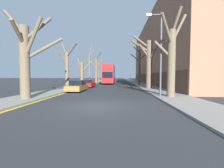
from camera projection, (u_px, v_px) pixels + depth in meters
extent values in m
plane|color=#2B2D30|center=(95.00, 106.00, 9.46)|extent=(300.00, 300.00, 0.00)
cube|color=gray|center=(100.00, 81.00, 59.65)|extent=(3.18, 120.00, 0.12)
cube|color=gray|center=(132.00, 81.00, 59.01)|extent=(3.18, 120.00, 0.12)
cube|color=#93664C|center=(167.00, 53.00, 35.61)|extent=(10.00, 45.27, 14.88)
cube|color=brown|center=(146.00, 79.00, 36.19)|extent=(0.12, 44.36, 2.50)
cube|color=yellow|center=(104.00, 81.00, 59.56)|extent=(0.24, 120.00, 0.01)
cylinder|color=brown|center=(25.00, 63.00, 11.69)|extent=(0.75, 0.75, 5.77)
cylinder|color=brown|center=(32.00, 39.00, 11.30)|extent=(1.97, 0.83, 3.10)
cylinder|color=brown|center=(18.00, 33.00, 10.71)|extent=(0.59, 1.94, 1.57)
cylinder|color=brown|center=(14.00, 22.00, 11.31)|extent=(1.40, 0.82, 1.66)
cylinder|color=brown|center=(37.00, 29.00, 11.69)|extent=(2.20, 0.66, 2.00)
cylinder|color=brown|center=(44.00, 49.00, 12.40)|extent=(2.61, 1.97, 2.17)
cylinder|color=brown|center=(67.00, 71.00, 20.91)|extent=(0.55, 0.55, 5.22)
cylinder|color=brown|center=(64.00, 50.00, 21.55)|extent=(1.47, 1.78, 2.34)
cylinder|color=brown|center=(62.00, 56.00, 21.67)|extent=(2.17, 1.86, 1.78)
cylinder|color=brown|center=(72.00, 50.00, 19.91)|extent=(2.14, 1.83, 1.71)
cylinder|color=brown|center=(61.00, 55.00, 20.10)|extent=(1.27, 1.69, 2.65)
cylinder|color=brown|center=(82.00, 74.00, 29.65)|extent=(0.71, 0.71, 4.62)
cylinder|color=brown|center=(80.00, 68.00, 30.26)|extent=(1.46, 1.60, 2.18)
cylinder|color=brown|center=(80.00, 64.00, 30.20)|extent=(1.49, 1.58, 2.46)
cylinder|color=brown|center=(84.00, 69.00, 30.48)|extent=(0.87, 2.02, 1.57)
cylinder|color=brown|center=(87.00, 66.00, 29.79)|extent=(2.21, 0.84, 2.48)
cylinder|color=brown|center=(89.00, 69.00, 37.19)|extent=(0.44, 0.44, 7.29)
cylinder|color=brown|center=(91.00, 54.00, 37.72)|extent=(1.06, 1.69, 2.46)
cylinder|color=brown|center=(91.00, 50.00, 37.64)|extent=(0.61, 1.58, 3.10)
cylinder|color=brown|center=(91.00, 59.00, 36.78)|extent=(1.33, 0.71, 1.65)
cylinder|color=brown|center=(96.00, 70.00, 46.27)|extent=(0.75, 0.75, 7.45)
cylinder|color=brown|center=(99.00, 55.00, 45.05)|extent=(2.15, 2.20, 2.34)
cylinder|color=brown|center=(94.00, 65.00, 46.40)|extent=(1.61, 0.67, 2.51)
cylinder|color=brown|center=(93.00, 60.00, 45.70)|extent=(1.72, 1.21, 1.52)
cylinder|color=brown|center=(99.00, 72.00, 54.11)|extent=(0.42, 0.42, 7.04)
cylinder|color=brown|center=(101.00, 63.00, 53.43)|extent=(1.64, 1.17, 2.93)
cylinder|color=brown|center=(101.00, 62.00, 54.62)|extent=(1.54, 1.65, 3.32)
cylinder|color=brown|center=(100.00, 63.00, 54.40)|extent=(1.13, 1.14, 2.87)
cylinder|color=brown|center=(96.00, 60.00, 53.27)|extent=(1.65, 1.53, 2.63)
cylinder|color=brown|center=(171.00, 64.00, 12.80)|extent=(0.66, 0.66, 5.81)
cylinder|color=brown|center=(179.00, 29.00, 12.95)|extent=(1.65, 0.99, 2.72)
cylinder|color=brown|center=(167.00, 30.00, 11.88)|extent=(1.59, 1.89, 2.22)
cylinder|color=brown|center=(163.00, 50.00, 12.85)|extent=(1.58, 0.41, 1.60)
cylinder|color=brown|center=(176.00, 21.00, 12.20)|extent=(0.71, 1.11, 2.06)
cylinder|color=brown|center=(149.00, 65.00, 22.08)|extent=(0.86, 0.86, 7.09)
cylinder|color=brown|center=(142.00, 42.00, 21.91)|extent=(2.48, 0.41, 1.94)
cylinder|color=brown|center=(141.00, 47.00, 21.82)|extent=(2.76, 0.69, 1.80)
cylinder|color=brown|center=(144.00, 51.00, 21.85)|extent=(1.79, 0.67, 2.15)
cylinder|color=brown|center=(154.00, 52.00, 21.01)|extent=(1.25, 2.24, 2.17)
cylinder|color=brown|center=(156.00, 47.00, 21.30)|extent=(2.00, 1.59, 2.38)
cylinder|color=brown|center=(139.00, 68.00, 31.47)|extent=(0.54, 0.54, 7.39)
cylinder|color=brown|center=(135.00, 57.00, 31.31)|extent=(2.10, 0.41, 1.83)
cylinder|color=brown|center=(140.00, 55.00, 32.24)|extent=(0.75, 2.00, 1.41)
cylinder|color=brown|center=(140.00, 54.00, 31.80)|extent=(0.48, 1.17, 2.03)
cylinder|color=brown|center=(145.00, 56.00, 31.81)|extent=(2.55, 1.28, 1.96)
cylinder|color=brown|center=(134.00, 47.00, 31.79)|extent=(2.21, 1.21, 2.44)
cube|color=red|center=(109.00, 77.00, 37.89)|extent=(2.58, 11.14, 2.60)
cube|color=red|center=(109.00, 69.00, 37.78)|extent=(2.53, 10.92, 1.50)
cube|color=#B11515|center=(109.00, 66.00, 37.74)|extent=(2.53, 10.92, 0.12)
cube|color=black|center=(109.00, 75.00, 37.86)|extent=(2.61, 9.81, 1.35)
cube|color=black|center=(109.00, 69.00, 37.78)|extent=(2.61, 9.81, 1.14)
cube|color=black|center=(107.00, 75.00, 32.32)|extent=(2.32, 0.06, 1.42)
cylinder|color=black|center=(103.00, 82.00, 34.67)|extent=(0.30, 1.02, 1.02)
cylinder|color=black|center=(113.00, 82.00, 34.55)|extent=(0.30, 1.02, 1.02)
cylinder|color=black|center=(106.00, 81.00, 41.11)|extent=(0.30, 1.02, 1.02)
cylinder|color=black|center=(114.00, 81.00, 41.00)|extent=(0.30, 1.02, 1.02)
cube|color=olive|center=(77.00, 87.00, 18.68)|extent=(1.75, 4.59, 0.60)
cube|color=black|center=(78.00, 83.00, 18.92)|extent=(1.54, 2.38, 0.61)
cylinder|color=black|center=(68.00, 90.00, 17.35)|extent=(0.20, 0.63, 0.63)
cylinder|color=black|center=(81.00, 90.00, 17.28)|extent=(0.20, 0.63, 0.63)
cylinder|color=black|center=(75.00, 88.00, 20.10)|extent=(0.20, 0.63, 0.63)
cylinder|color=black|center=(86.00, 88.00, 20.02)|extent=(0.20, 0.63, 0.63)
cube|color=maroon|center=(89.00, 84.00, 25.38)|extent=(1.78, 4.50, 0.61)
cube|color=black|center=(89.00, 81.00, 25.62)|extent=(1.56, 2.34, 0.50)
cylinder|color=black|center=(82.00, 86.00, 24.08)|extent=(0.20, 0.67, 0.67)
cylinder|color=black|center=(92.00, 86.00, 24.01)|extent=(0.20, 0.67, 0.67)
cylinder|color=black|center=(86.00, 85.00, 26.78)|extent=(0.20, 0.67, 0.67)
cylinder|color=black|center=(94.00, 85.00, 26.70)|extent=(0.20, 0.67, 0.67)
cylinder|color=#4C4F54|center=(161.00, 56.00, 13.22)|extent=(0.16, 0.16, 7.41)
cylinder|color=#4C4F54|center=(155.00, 15.00, 13.06)|extent=(1.10, 0.11, 0.11)
cube|color=beige|center=(149.00, 15.00, 13.09)|extent=(0.44, 0.20, 0.16)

